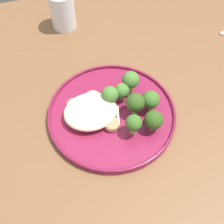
% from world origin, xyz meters
% --- Properties ---
extents(ground, '(6.00, 6.00, 0.00)m').
position_xyz_m(ground, '(0.00, 0.00, 0.00)').
color(ground, '#2D2B28').
extents(wooden_dining_table, '(1.40, 1.00, 0.74)m').
position_xyz_m(wooden_dining_table, '(0.00, 0.00, 0.66)').
color(wooden_dining_table, brown).
rests_on(wooden_dining_table, ground).
extents(dinner_plate, '(0.29, 0.29, 0.02)m').
position_xyz_m(dinner_plate, '(0.03, -0.00, 0.75)').
color(dinner_plate, maroon).
rests_on(dinner_plate, wooden_dining_table).
extents(noodle_bed, '(0.12, 0.10, 0.04)m').
position_xyz_m(noodle_bed, '(-0.02, 0.01, 0.77)').
color(noodle_bed, beige).
rests_on(noodle_bed, dinner_plate).
extents(seared_scallop_rear_pale, '(0.03, 0.03, 0.01)m').
position_xyz_m(seared_scallop_rear_pale, '(0.02, -0.03, 0.76)').
color(seared_scallop_rear_pale, '#DBB77A').
rests_on(seared_scallop_rear_pale, dinner_plate).
extents(seared_scallop_left_edge, '(0.03, 0.03, 0.01)m').
position_xyz_m(seared_scallop_left_edge, '(-0.01, 0.00, 0.76)').
color(seared_scallop_left_edge, beige).
rests_on(seared_scallop_left_edge, dinner_plate).
extents(seared_scallop_front_small, '(0.04, 0.04, 0.01)m').
position_xyz_m(seared_scallop_front_small, '(-0.04, 0.04, 0.76)').
color(seared_scallop_front_small, '#DBB77A').
rests_on(seared_scallop_front_small, dinner_plate).
extents(seared_scallop_right_edge, '(0.03, 0.03, 0.02)m').
position_xyz_m(seared_scallop_right_edge, '(0.00, 0.05, 0.76)').
color(seared_scallop_right_edge, beige).
rests_on(seared_scallop_right_edge, dinner_plate).
extents(seared_scallop_tilted_round, '(0.03, 0.03, 0.02)m').
position_xyz_m(seared_scallop_tilted_round, '(-0.02, 0.04, 0.76)').
color(seared_scallop_tilted_round, '#E5C689').
rests_on(seared_scallop_tilted_round, dinner_plate).
extents(seared_scallop_center_golden, '(0.02, 0.02, 0.01)m').
position_xyz_m(seared_scallop_center_golden, '(-0.05, 0.01, 0.76)').
color(seared_scallop_center_golden, beige).
rests_on(seared_scallop_center_golden, dinner_plate).
extents(broccoli_floret_front_edge, '(0.04, 0.04, 0.06)m').
position_xyz_m(broccoli_floret_front_edge, '(0.12, -0.01, 0.78)').
color(broccoli_floret_front_edge, '#89A356').
rests_on(broccoli_floret_front_edge, dinner_plate).
extents(broccoli_floret_near_rim, '(0.04, 0.04, 0.06)m').
position_xyz_m(broccoli_floret_near_rim, '(0.09, 0.05, 0.79)').
color(broccoli_floret_near_rim, '#7A994C').
rests_on(broccoli_floret_near_rim, dinner_plate).
extents(broccoli_floret_rear_charred, '(0.04, 0.04, 0.06)m').
position_xyz_m(broccoli_floret_rear_charred, '(0.08, -0.01, 0.79)').
color(broccoli_floret_rear_charred, '#7A994C').
rests_on(broccoli_floret_rear_charred, dinner_plate).
extents(broccoli_floret_center_pile, '(0.04, 0.04, 0.05)m').
position_xyz_m(broccoli_floret_center_pile, '(0.10, -0.06, 0.78)').
color(broccoli_floret_center_pile, '#89A356').
rests_on(broccoli_floret_center_pile, dinner_plate).
extents(broccoli_floret_tall_stalk, '(0.03, 0.03, 0.05)m').
position_xyz_m(broccoli_floret_tall_stalk, '(0.07, 0.03, 0.78)').
color(broccoli_floret_tall_stalk, '#7A994C').
rests_on(broccoli_floret_tall_stalk, dinner_plate).
extents(broccoli_floret_left_leaning, '(0.04, 0.04, 0.05)m').
position_xyz_m(broccoli_floret_left_leaning, '(0.04, 0.03, 0.78)').
color(broccoli_floret_left_leaning, '#89A356').
rests_on(broccoli_floret_left_leaning, dinner_plate).
extents(broccoli_floret_beside_noodles, '(0.04, 0.04, 0.06)m').
position_xyz_m(broccoli_floret_beside_noodles, '(0.06, -0.06, 0.79)').
color(broccoli_floret_beside_noodles, '#89A356').
rests_on(broccoli_floret_beside_noodles, dinner_plate).
extents(onion_sliver_pale_crescent, '(0.05, 0.03, 0.00)m').
position_xyz_m(onion_sliver_pale_crescent, '(0.09, 0.03, 0.75)').
color(onion_sliver_pale_crescent, silver).
rests_on(onion_sliver_pale_crescent, dinner_plate).
extents(onion_sliver_curled_piece, '(0.01, 0.04, 0.00)m').
position_xyz_m(onion_sliver_curled_piece, '(0.03, 0.01, 0.75)').
color(onion_sliver_curled_piece, silver).
rests_on(onion_sliver_curled_piece, dinner_plate).
extents(onion_sliver_long_sliver, '(0.01, 0.05, 0.00)m').
position_xyz_m(onion_sliver_long_sliver, '(0.09, 0.01, 0.75)').
color(onion_sliver_long_sliver, silver).
rests_on(onion_sliver_long_sliver, dinner_plate).
extents(onion_sliver_short_strip, '(0.02, 0.05, 0.00)m').
position_xyz_m(onion_sliver_short_strip, '(0.04, -0.01, 0.75)').
color(onion_sliver_short_strip, silver).
rests_on(onion_sliver_short_strip, dinner_plate).
extents(water_glass, '(0.07, 0.07, 0.10)m').
position_xyz_m(water_glass, '(-0.01, 0.34, 0.79)').
color(water_glass, silver).
rests_on(water_glass, wooden_dining_table).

